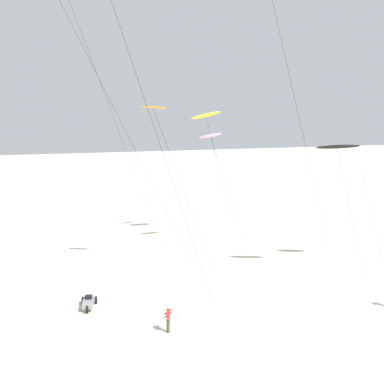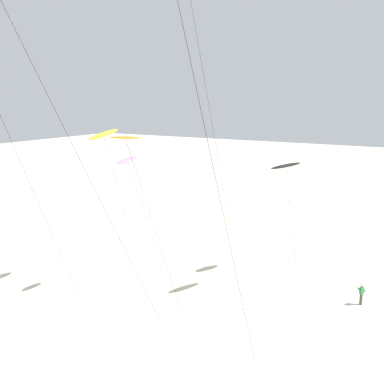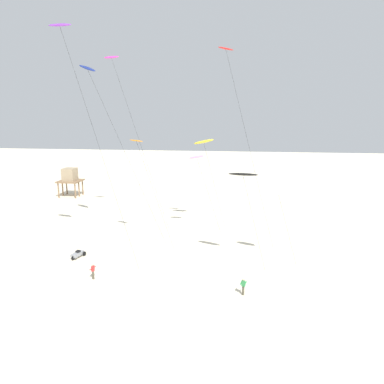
{
  "view_description": "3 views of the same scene",
  "coord_description": "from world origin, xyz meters",
  "px_view_note": "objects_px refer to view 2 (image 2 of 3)",
  "views": [
    {
      "loc": [
        -11.77,
        -24.95,
        13.1
      ],
      "look_at": [
        -0.39,
        8.45,
        7.11
      ],
      "focal_mm": 44.27,
      "sensor_mm": 36.0,
      "label": 1
    },
    {
      "loc": [
        -23.7,
        -5.73,
        15.84
      ],
      "look_at": [
        0.89,
        8.81,
        9.76
      ],
      "focal_mm": 41.93,
      "sensor_mm": 36.0,
      "label": 2
    },
    {
      "loc": [
        10.14,
        -32.27,
        16.8
      ],
      "look_at": [
        4.74,
        8.32,
        7.84
      ],
      "focal_mm": 33.91,
      "sensor_mm": 36.0,
      "label": 3
    }
  ],
  "objects_px": {
    "kite_yellow": "(104,135)",
    "kite_orange": "(127,143)",
    "kite_black": "(286,166)",
    "kite_white": "(278,184)",
    "kite_pink": "(128,161)",
    "kite_flyer_nearest": "(361,294)"
  },
  "relations": [
    {
      "from": "kite_yellow",
      "to": "kite_orange",
      "type": "relative_size",
      "value": 0.98
    },
    {
      "from": "kite_yellow",
      "to": "kite_black",
      "type": "relative_size",
      "value": 1.23
    },
    {
      "from": "kite_yellow",
      "to": "kite_black",
      "type": "distance_m",
      "value": 15.24
    },
    {
      "from": "kite_black",
      "to": "kite_orange",
      "type": "bearing_deg",
      "value": 156.82
    },
    {
      "from": "kite_white",
      "to": "kite_yellow",
      "type": "height_order",
      "value": "kite_yellow"
    },
    {
      "from": "kite_white",
      "to": "kite_yellow",
      "type": "bearing_deg",
      "value": 128.4
    },
    {
      "from": "kite_pink",
      "to": "kite_orange",
      "type": "bearing_deg",
      "value": -141.45
    },
    {
      "from": "kite_yellow",
      "to": "kite_black",
      "type": "xyz_separation_m",
      "value": [
        5.6,
        -13.99,
        -2.3
      ]
    },
    {
      "from": "kite_yellow",
      "to": "kite_orange",
      "type": "xyz_separation_m",
      "value": [
        -7.41,
        -8.42,
        0.42
      ]
    },
    {
      "from": "kite_white",
      "to": "kite_pink",
      "type": "height_order",
      "value": "kite_pink"
    },
    {
      "from": "kite_orange",
      "to": "kite_white",
      "type": "bearing_deg",
      "value": -12.01
    },
    {
      "from": "kite_black",
      "to": "kite_flyer_nearest",
      "type": "relative_size",
      "value": 6.45
    },
    {
      "from": "kite_white",
      "to": "kite_flyer_nearest",
      "type": "height_order",
      "value": "kite_white"
    },
    {
      "from": "kite_flyer_nearest",
      "to": "kite_white",
      "type": "bearing_deg",
      "value": 66.32
    },
    {
      "from": "kite_white",
      "to": "kite_pink",
      "type": "xyz_separation_m",
      "value": [
        -10.16,
        9.01,
        2.63
      ]
    },
    {
      "from": "kite_orange",
      "to": "kite_flyer_nearest",
      "type": "distance_m",
      "value": 21.66
    },
    {
      "from": "kite_yellow",
      "to": "kite_pink",
      "type": "bearing_deg",
      "value": -101.71
    },
    {
      "from": "kite_pink",
      "to": "kite_flyer_nearest",
      "type": "bearing_deg",
      "value": -69.52
    },
    {
      "from": "kite_white",
      "to": "kite_yellow",
      "type": "distance_m",
      "value": 16.01
    },
    {
      "from": "kite_flyer_nearest",
      "to": "kite_orange",
      "type": "bearing_deg",
      "value": 137.98
    },
    {
      "from": "kite_white",
      "to": "kite_orange",
      "type": "xyz_separation_m",
      "value": [
        -16.95,
        3.6,
        4.98
      ]
    },
    {
      "from": "kite_white",
      "to": "kite_orange",
      "type": "distance_m",
      "value": 18.03
    }
  ]
}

